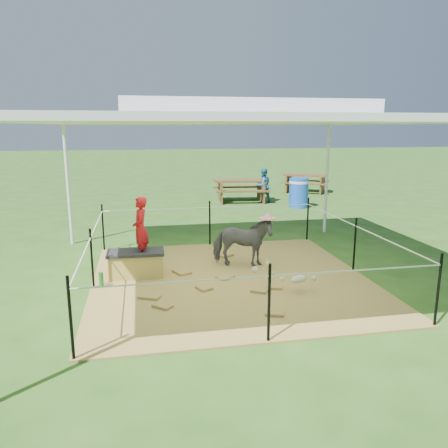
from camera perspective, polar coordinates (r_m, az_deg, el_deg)
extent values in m
plane|color=#2D5919|center=(7.50, 0.87, -7.34)|extent=(90.00, 90.00, 0.00)
cube|color=brown|center=(7.49, 0.87, -7.23)|extent=(4.60, 4.60, 0.03)
cylinder|color=silver|center=(10.11, -19.71, 4.71)|extent=(0.07, 0.07, 2.60)
cylinder|color=silver|center=(10.92, 13.28, 5.64)|extent=(0.07, 0.07, 2.60)
cube|color=white|center=(7.05, 0.94, 13.27)|extent=(6.30, 6.30, 0.08)
cube|color=white|center=(7.06, 0.94, 14.49)|extent=(3.30, 3.30, 0.22)
cylinder|color=black|center=(9.42, -15.52, -0.50)|extent=(0.04, 0.04, 1.00)
cylinder|color=black|center=(9.49, -1.87, 0.06)|extent=(0.04, 0.04, 1.00)
cylinder|color=black|center=(10.08, 10.87, 0.58)|extent=(0.04, 0.04, 1.00)
cylinder|color=black|center=(7.25, -16.87, -4.44)|extent=(0.04, 0.04, 1.00)
cylinder|color=black|center=(8.09, 16.70, -2.68)|extent=(0.04, 0.04, 1.00)
cylinder|color=black|center=(5.15, -19.39, -11.66)|extent=(0.04, 0.04, 1.00)
cylinder|color=black|center=(5.28, 5.90, -10.35)|extent=(0.04, 0.04, 1.00)
cylinder|color=black|center=(6.28, 26.18, -7.85)|extent=(0.04, 0.04, 1.00)
cylinder|color=white|center=(9.42, -1.88, 2.14)|extent=(4.50, 0.02, 0.02)
cylinder|color=white|center=(5.16, 5.99, -6.77)|extent=(4.50, 0.02, 0.02)
cylinder|color=white|center=(8.01, 16.86, -0.26)|extent=(0.02, 4.50, 0.02)
cylinder|color=white|center=(7.16, -17.05, -1.76)|extent=(0.02, 4.50, 0.02)
cube|color=#AB8F3E|center=(7.69, -11.41, -5.27)|extent=(0.91, 0.47, 0.40)
cube|color=black|center=(7.63, -11.48, -3.65)|extent=(0.97, 0.52, 0.05)
imported|color=red|center=(7.50, -10.89, 0.17)|extent=(0.27, 0.40, 1.08)
cylinder|color=#176921|center=(7.32, -15.74, -7.04)|extent=(0.07, 0.07, 0.25)
imported|color=#47474C|center=(7.99, 2.37, -2.39)|extent=(1.19, 0.78, 0.92)
cylinder|color=pink|center=(7.87, 2.40, 1.33)|extent=(0.29, 0.29, 0.13)
cylinder|color=blue|center=(14.30, 9.73, 4.02)|extent=(0.76, 0.76, 0.95)
cube|color=brown|center=(15.27, 2.20, 4.38)|extent=(1.96, 1.50, 0.77)
cube|color=#55341D|center=(17.78, 10.59, 5.24)|extent=(2.10, 1.93, 0.71)
imported|color=teal|center=(15.06, 5.13, 5.02)|extent=(0.69, 0.61, 1.18)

